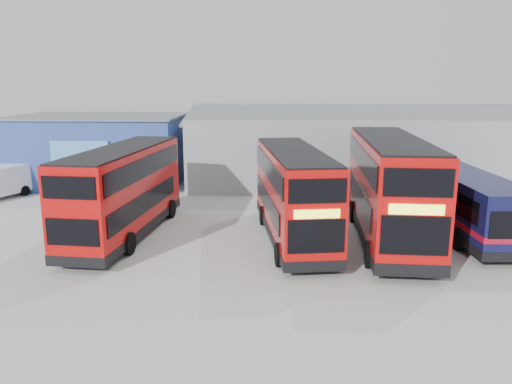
% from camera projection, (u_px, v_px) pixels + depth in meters
% --- Properties ---
extents(ground_plane, '(120.00, 120.00, 0.00)m').
position_uv_depth(ground_plane, '(294.00, 276.00, 19.92)').
color(ground_plane, '#A9A9A3').
rests_on(ground_plane, ground).
extents(office_block, '(12.30, 8.32, 5.12)m').
position_uv_depth(office_block, '(101.00, 149.00, 37.51)').
color(office_block, navy).
rests_on(office_block, ground).
extents(maintenance_shed, '(30.50, 12.00, 5.89)m').
position_uv_depth(maintenance_shed, '(391.00, 147.00, 38.51)').
color(maintenance_shed, gray).
rests_on(maintenance_shed, ground).
extents(double_decker_left, '(3.47, 10.70, 4.45)m').
position_uv_depth(double_decker_left, '(124.00, 193.00, 24.56)').
color(double_decker_left, '#BD0B0A').
rests_on(double_decker_left, ground).
extents(double_decker_centre, '(3.95, 10.69, 4.43)m').
position_uv_depth(double_decker_centre, '(294.00, 195.00, 24.06)').
color(double_decker_centre, '#BD0B0A').
rests_on(double_decker_centre, ground).
extents(double_decker_right, '(3.46, 11.90, 4.98)m').
position_uv_depth(double_decker_right, '(389.00, 190.00, 24.05)').
color(double_decker_right, '#BD0B0A').
rests_on(double_decker_right, ground).
extents(single_decker_blue, '(3.27, 11.57, 3.10)m').
position_uv_depth(single_decker_blue, '(459.00, 201.00, 25.75)').
color(single_decker_blue, '#0D143C').
rests_on(single_decker_blue, ground).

